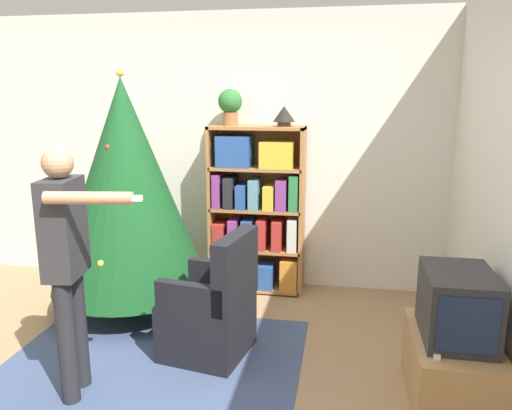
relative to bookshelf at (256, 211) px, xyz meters
name	(u,v)px	position (x,y,z in m)	size (l,w,h in m)	color
ground_plane	(153,399)	(-0.31, -1.88, -0.78)	(14.00, 14.00, 0.00)	#9E7A56
wall_back	(229,152)	(-0.31, 0.25, 0.52)	(8.00, 0.10, 2.60)	silver
area_rug	(147,370)	(-0.47, -1.58, -0.77)	(2.07, 1.86, 0.01)	#3D4C70
bookshelf	(256,211)	(0.00, 0.00, 0.00)	(0.88, 0.34, 1.57)	#A8703D
tv_stand	(451,369)	(1.50, -1.56, -0.57)	(0.49, 0.79, 0.42)	tan
television	(457,305)	(1.50, -1.56, -0.15)	(0.39, 0.55, 0.42)	#28282D
game_remote	(436,353)	(1.35, -1.80, -0.34)	(0.04, 0.12, 0.02)	white
christmas_tree	(126,186)	(-0.99, -0.63, 0.32)	(1.34, 1.34, 2.06)	#4C3323
armchair	(212,312)	(-0.09, -1.27, -0.45)	(0.66, 0.65, 0.92)	black
standing_person	(67,254)	(-0.81, -1.90, 0.14)	(0.67, 0.47, 1.56)	#232328
potted_plant	(230,104)	(-0.24, 0.01, 0.98)	(0.22, 0.22, 0.33)	#935B38
table_lamp	(284,115)	(0.25, 0.01, 0.89)	(0.20, 0.20, 0.18)	#473828
book_pile_near_tree	(168,319)	(-0.57, -0.90, -0.73)	(0.22, 0.19, 0.11)	#5B899E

